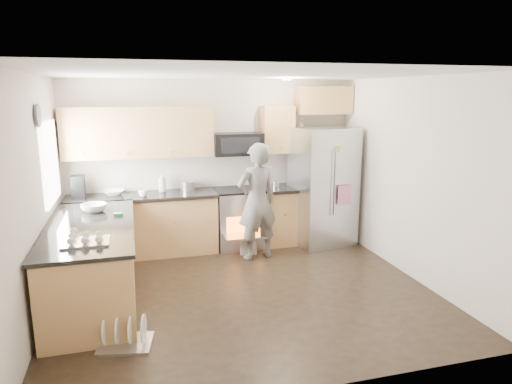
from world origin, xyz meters
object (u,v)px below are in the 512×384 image
object	(u,v)px
refrigerator	(323,187)
person	(257,202)
dish_rack	(125,337)
stove_range	(240,205)

from	to	relation	value
refrigerator	person	xyz separation A→B (m)	(-1.20, -0.38, -0.08)
dish_rack	stove_range	bearing A→B (deg)	55.69
stove_range	person	distance (m)	0.62
stove_range	refrigerator	xyz separation A→B (m)	(1.32, -0.21, 0.26)
stove_range	refrigerator	distance (m)	1.36
stove_range	person	xyz separation A→B (m)	(0.12, -0.58, 0.18)
stove_range	refrigerator	size ratio (longest dim) A/B	0.96
refrigerator	person	world-z (taller)	refrigerator
stove_range	person	bearing A→B (deg)	-78.42
stove_range	dish_rack	distance (m)	3.18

